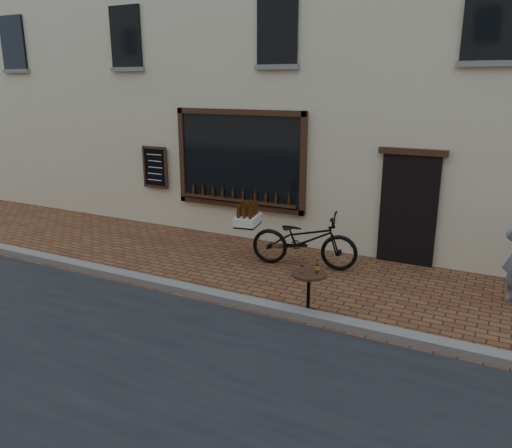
% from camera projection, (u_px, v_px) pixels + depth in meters
% --- Properties ---
extents(ground, '(90.00, 90.00, 0.00)m').
position_uv_depth(ground, '(240.00, 310.00, 8.03)').
color(ground, brown).
rests_on(ground, ground).
extents(kerb, '(90.00, 0.25, 0.12)m').
position_uv_depth(kerb, '(246.00, 302.00, 8.18)').
color(kerb, slate).
rests_on(kerb, ground).
extents(shop_building, '(28.00, 6.20, 10.00)m').
position_uv_depth(shop_building, '(366.00, 21.00, 12.23)').
color(shop_building, beige).
rests_on(shop_building, ground).
extents(cargo_bicycle, '(2.51, 1.09, 1.19)m').
position_uv_depth(cargo_bicycle, '(302.00, 239.00, 9.82)').
color(cargo_bicycle, black).
rests_on(cargo_bicycle, ground).
extents(bistro_table, '(0.55, 0.55, 0.94)m').
position_uv_depth(bistro_table, '(309.00, 285.00, 7.74)').
color(bistro_table, black).
rests_on(bistro_table, ground).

